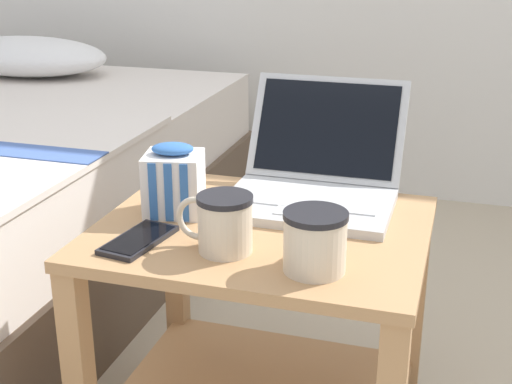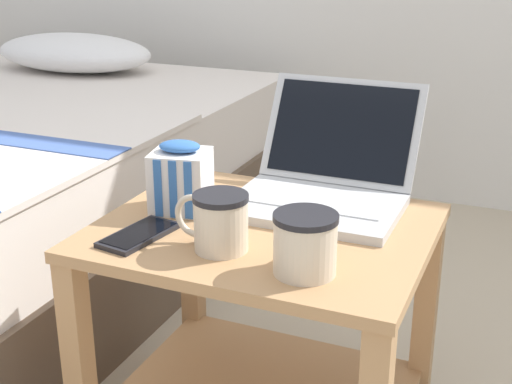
% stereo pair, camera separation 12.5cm
% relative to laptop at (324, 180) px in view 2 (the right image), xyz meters
% --- Properties ---
extents(bedside_table, '(0.60, 0.50, 0.50)m').
position_rel_laptop_xyz_m(bedside_table, '(-0.06, -0.16, -0.22)').
color(bedside_table, tan).
rests_on(bedside_table, ground_plane).
extents(laptop, '(0.33, 0.35, 0.22)m').
position_rel_laptop_xyz_m(laptop, '(0.00, 0.00, 0.00)').
color(laptop, '#B7BABC').
rests_on(laptop, bedside_table).
extents(mug_front_left, '(0.14, 0.10, 0.10)m').
position_rel_laptop_xyz_m(mug_front_left, '(-0.09, -0.29, 0.01)').
color(mug_front_left, beige).
rests_on(mug_front_left, bedside_table).
extents(mug_front_right, '(0.10, 0.15, 0.10)m').
position_rel_laptop_xyz_m(mug_front_right, '(0.07, -0.31, 0.01)').
color(mug_front_right, beige).
rests_on(mug_front_right, bedside_table).
extents(snack_bag, '(0.12, 0.12, 0.14)m').
position_rel_laptop_xyz_m(snack_bag, '(-0.24, -0.15, 0.02)').
color(snack_bag, white).
rests_on(snack_bag, bedside_table).
extents(cell_phone, '(0.10, 0.16, 0.01)m').
position_rel_laptop_xyz_m(cell_phone, '(-0.25, -0.30, -0.04)').
color(cell_phone, black).
rests_on(cell_phone, bedside_table).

